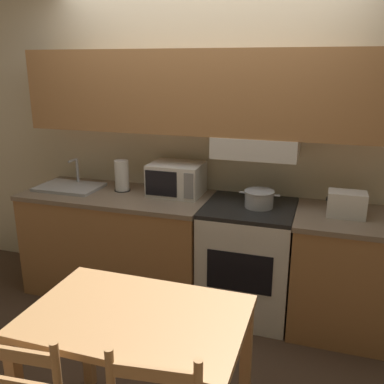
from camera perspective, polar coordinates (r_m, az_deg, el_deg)
ground_plane at (r=3.98m, az=1.94°, el=-11.91°), size 16.00×16.00×0.00m
wall_back at (r=3.45m, az=2.07°, el=9.41°), size 5.30×0.38×2.55m
lower_counter_main at (r=3.73m, az=-9.73°, el=-6.61°), size 1.54×0.69×0.88m
lower_counter_right_stub at (r=3.36m, az=19.16°, el=-10.09°), size 0.69×0.69×0.88m
stove_range at (r=3.41m, az=7.41°, el=-8.89°), size 0.67×0.66×0.88m
cooking_pot at (r=3.21m, az=8.95°, el=-0.82°), size 0.30×0.22×0.13m
microwave at (r=3.47m, az=-2.09°, el=1.75°), size 0.42×0.34×0.26m
toaster at (r=3.16m, az=19.93°, el=-1.51°), size 0.27×0.17×0.18m
sink_basin at (r=3.80m, az=-16.01°, el=0.71°), size 0.52×0.37×0.24m
paper_towel_roll at (r=3.61m, az=-9.34°, el=2.16°), size 0.13×0.13×0.26m
dining_table at (r=2.18m, az=-7.34°, el=-18.49°), size 1.04×0.68×0.78m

